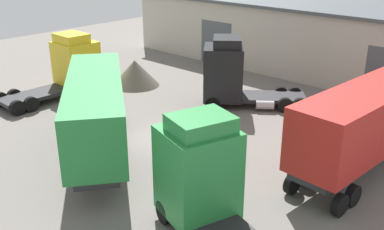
# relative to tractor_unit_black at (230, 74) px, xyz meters

# --- Properties ---
(ground_plane) EXTENTS (60.00, 60.00, 0.00)m
(ground_plane) POSITION_rel_tractor_unit_black_xyz_m (0.11, -6.87, -2.07)
(ground_plane) COLOR slate
(warehouse_building) EXTENTS (33.15, 9.81, 5.32)m
(warehouse_building) POSITION_rel_tractor_unit_black_xyz_m (0.11, 11.78, 0.60)
(warehouse_building) COLOR #B7B2A3
(warehouse_building) RESTS_ON ground_plane
(tractor_unit_black) EXTENTS (6.56, 5.98, 4.40)m
(tractor_unit_black) POSITION_rel_tractor_unit_black_xyz_m (0.00, 0.00, 0.00)
(tractor_unit_black) COLOR black
(tractor_unit_black) RESTS_ON ground_plane
(container_trailer_green) EXTENTS (9.35, 7.91, 4.04)m
(container_trailer_green) POSITION_rel_tractor_unit_black_xyz_m (-0.07, -10.17, 0.51)
(container_trailer_green) COLOR #28843D
(container_trailer_green) RESTS_ON ground_plane
(container_trailer_white) EXTENTS (3.34, 12.14, 4.07)m
(container_trailer_white) POSITION_rel_tractor_unit_black_xyz_m (10.07, -1.64, 0.53)
(container_trailer_white) COLOR red
(container_trailer_white) RESTS_ON ground_plane
(tractor_unit_green) EXTENTS (6.76, 4.29, 4.41)m
(tractor_unit_green) POSITION_rel_tractor_unit_black_xyz_m (7.42, -11.03, 0.01)
(tractor_unit_green) COLOR #28843D
(tractor_unit_green) RESTS_ON ground_plane
(tractor_unit_yellow) EXTENTS (2.61, 6.78, 4.13)m
(tractor_unit_yellow) POSITION_rel_tractor_unit_black_xyz_m (-9.34, -5.58, -0.14)
(tractor_unit_yellow) COLOR yellow
(tractor_unit_yellow) RESTS_ON ground_plane
(gravel_pile) EXTENTS (3.49, 3.49, 1.88)m
(gravel_pile) POSITION_rel_tractor_unit_black_xyz_m (-7.56, -1.39, -1.13)
(gravel_pile) COLOR #565147
(gravel_pile) RESTS_ON ground_plane
(oil_drum) EXTENTS (0.58, 0.58, 0.88)m
(oil_drum) POSITION_rel_tractor_unit_black_xyz_m (4.71, -5.85, -1.63)
(oil_drum) COLOR black
(oil_drum) RESTS_ON ground_plane
(traffic_cone) EXTENTS (0.40, 0.40, 0.55)m
(traffic_cone) POSITION_rel_tractor_unit_black_xyz_m (-5.89, -4.80, -1.81)
(traffic_cone) COLOR black
(traffic_cone) RESTS_ON ground_plane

